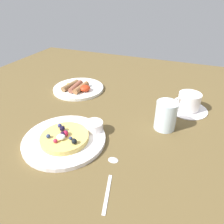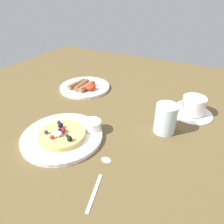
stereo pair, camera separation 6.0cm
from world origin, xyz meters
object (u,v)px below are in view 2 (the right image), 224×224
object	(u,v)px
coffee_saucer	(192,113)
coffee_cup	(193,105)
breakfast_plate	(85,87)
syrup_ramekin	(92,125)
water_glass	(166,119)
pancake_plate	(62,136)
teaspoon	(102,171)

from	to	relation	value
coffee_saucer	coffee_cup	distance (cm)	3.53
breakfast_plate	coffee_cup	bearing A→B (deg)	-0.31
syrup_ramekin	coffee_cup	distance (cm)	36.99
syrup_ramekin	coffee_cup	xyz separation A→B (cm)	(26.41, 25.87, 1.12)
coffee_saucer	water_glass	size ratio (longest dim) A/B	1.53
breakfast_plate	pancake_plate	bearing A→B (deg)	-66.95
pancake_plate	teaspoon	size ratio (longest dim) A/B	1.49
coffee_cup	coffee_saucer	bearing A→B (deg)	40.43
coffee_saucer	teaspoon	bearing A→B (deg)	-111.51
pancake_plate	coffee_saucer	bearing A→B (deg)	45.06
teaspoon	syrup_ramekin	bearing A→B (deg)	130.03
coffee_saucer	teaspoon	xyz separation A→B (cm)	(-15.44, -39.19, -0.11)
coffee_saucer	teaspoon	size ratio (longest dim) A/B	0.89
syrup_ramekin	teaspoon	size ratio (longest dim) A/B	0.34
pancake_plate	coffee_saucer	xyz separation A→B (cm)	(33.08, 33.14, -0.31)
teaspoon	breakfast_plate	bearing A→B (deg)	128.95
pancake_plate	coffee_cup	world-z (taller)	coffee_cup
teaspoon	water_glass	bearing A→B (deg)	69.32
pancake_plate	water_glass	distance (cm)	32.66
breakfast_plate	water_glass	xyz separation A→B (cm)	(40.96, -15.07, 4.20)
syrup_ramekin	breakfast_plate	bearing A→B (deg)	128.40
pancake_plate	syrup_ramekin	world-z (taller)	syrup_ramekin
syrup_ramekin	teaspoon	distance (cm)	17.43
pancake_plate	water_glass	bearing A→B (deg)	34.22
coffee_cup	teaspoon	distance (cm)	42.13
syrup_ramekin	teaspoon	bearing A→B (deg)	-49.97
pancake_plate	water_glass	size ratio (longest dim) A/B	2.59
breakfast_plate	teaspoon	size ratio (longest dim) A/B	1.35
syrup_ramekin	breakfast_plate	distance (cm)	33.41
pancake_plate	syrup_ramekin	bearing A→B (deg)	47.60
breakfast_plate	teaspoon	xyz separation A→B (cm)	(31.80, -39.34, -0.35)
pancake_plate	coffee_cup	size ratio (longest dim) A/B	2.53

